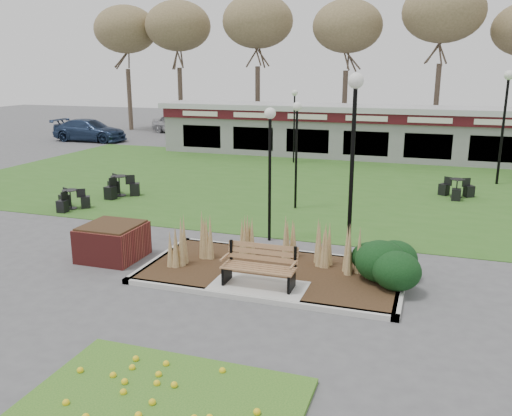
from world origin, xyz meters
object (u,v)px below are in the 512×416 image
(food_pavilion, at_px, (369,132))
(lamp_post_far_right, at_px, (506,102))
(car_silver, at_px, (176,124))
(bistro_set_b, at_px, (120,189))
(car_black, at_px, (222,128))
(park_bench, at_px, (260,265))
(lamp_post_mid_left, at_px, (297,132))
(brick_planter, at_px, (112,241))
(lamp_post_mid_right, at_px, (270,145))
(lamp_post_near_right, at_px, (354,125))
(car_blue, at_px, (90,130))
(bistro_set_c, at_px, (456,191))
(bistro_set_a, at_px, (71,202))
(lamp_post_far_left, at_px, (294,110))

(food_pavilion, relative_size, lamp_post_far_right, 5.06)
(lamp_post_far_right, bearing_deg, car_silver, 150.27)
(bistro_set_b, distance_m, car_black, 18.21)
(park_bench, bearing_deg, lamp_post_mid_left, 98.22)
(lamp_post_mid_left, bearing_deg, brick_planter, -116.55)
(lamp_post_mid_right, bearing_deg, lamp_post_near_right, -14.15)
(lamp_post_mid_left, height_order, car_blue, lamp_post_mid_left)
(lamp_post_near_right, bearing_deg, lamp_post_far_right, 67.51)
(brick_planter, xyz_separation_m, bistro_set_c, (8.91, 10.29, -0.21))
(lamp_post_near_right, relative_size, lamp_post_mid_right, 1.25)
(lamp_post_far_right, xyz_separation_m, bistro_set_c, (-1.75, -3.24, -3.28))
(park_bench, xyz_separation_m, bistro_set_a, (-8.74, 4.75, -0.34))
(lamp_post_far_left, relative_size, bistro_set_b, 2.53)
(park_bench, relative_size, bistro_set_a, 1.30)
(lamp_post_far_left, relative_size, bistro_set_c, 2.77)
(bistro_set_b, bearing_deg, car_black, 99.04)
(bistro_set_a, relative_size, bistro_set_c, 0.95)
(car_silver, xyz_separation_m, car_blue, (-3.56, -6.00, 0.04))
(park_bench, relative_size, food_pavilion, 0.07)
(park_bench, height_order, bistro_set_c, park_bench)
(car_silver, bearing_deg, lamp_post_far_right, -99.62)
(lamp_post_mid_right, bearing_deg, brick_planter, -141.41)
(lamp_post_far_left, relative_size, car_silver, 0.92)
(food_pavilion, xyz_separation_m, car_blue, (-19.13, 1.04, -0.73))
(bistro_set_a, bearing_deg, food_pavilion, 59.71)
(food_pavilion, relative_size, car_silver, 5.90)
(bistro_set_c, height_order, car_silver, car_silver)
(bistro_set_a, relative_size, car_black, 0.29)
(lamp_post_far_right, bearing_deg, bistro_set_b, -153.43)
(lamp_post_far_right, relative_size, lamp_post_far_left, 1.26)
(lamp_post_far_left, bearing_deg, car_black, 131.94)
(lamp_post_near_right, height_order, lamp_post_far_left, lamp_post_near_right)
(bistro_set_c, xyz_separation_m, car_black, (-15.54, 14.00, 0.49))
(bistro_set_b, bearing_deg, bistro_set_c, 17.41)
(lamp_post_far_left, distance_m, bistro_set_c, 10.22)
(brick_planter, distance_m, lamp_post_far_left, 16.19)
(park_bench, bearing_deg, lamp_post_mid_right, 103.74)
(park_bench, relative_size, lamp_post_far_left, 0.44)
(lamp_post_far_left, bearing_deg, car_blue, 165.57)
(food_pavilion, bearing_deg, lamp_post_far_left, -140.40)
(brick_planter, xyz_separation_m, car_silver, (-11.17, 26.00, 0.23))
(brick_planter, xyz_separation_m, lamp_post_far_left, (0.82, 16.00, 2.33))
(brick_planter, bearing_deg, car_blue, 126.37)
(lamp_post_mid_left, bearing_deg, car_silver, 126.87)
(lamp_post_near_right, relative_size, car_blue, 0.94)
(brick_planter, height_order, lamp_post_near_right, lamp_post_near_right)
(car_blue, bearing_deg, car_silver, -31.52)
(lamp_post_near_right, distance_m, bistro_set_b, 11.06)
(lamp_post_near_right, xyz_separation_m, car_silver, (-17.14, 23.80, -2.83))
(lamp_post_mid_right, height_order, car_blue, lamp_post_mid_right)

